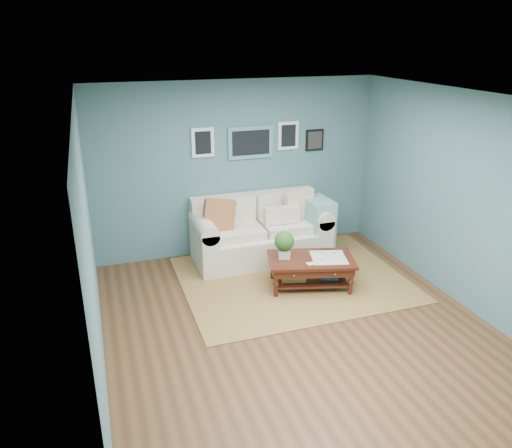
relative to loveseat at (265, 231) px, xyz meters
name	(u,v)px	position (x,y,z in m)	size (l,w,h in m)	color
room_shell	(300,220)	(-0.30, -1.97, 0.92)	(5.00, 5.02, 2.70)	brown
area_rug	(292,279)	(0.11, -0.86, -0.44)	(3.13, 2.50, 0.01)	brown
loveseat	(265,231)	(0.00, 0.00, 0.00)	(2.11, 0.96, 1.09)	beige
coffee_table	(306,263)	(0.20, -1.12, -0.08)	(1.31, 0.97, 0.82)	black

